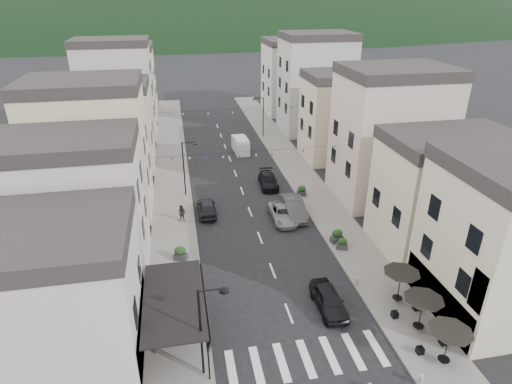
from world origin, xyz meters
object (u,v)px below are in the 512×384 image
(pedestrian_b, at_px, (182,213))
(parked_car_e, at_px, (207,208))
(parked_car_b, at_px, (294,208))
(pedestrian_a, at_px, (186,295))
(parked_car_d, at_px, (268,180))
(parked_car_a, at_px, (329,300))
(delivery_van, at_px, (241,145))
(parked_car_c, at_px, (283,214))

(pedestrian_b, bearing_deg, parked_car_e, 55.91)
(parked_car_b, distance_m, pedestrian_a, 15.71)
(parked_car_d, bearing_deg, pedestrian_b, -141.99)
(parked_car_a, bearing_deg, pedestrian_a, 166.87)
(delivery_van, bearing_deg, parked_car_a, -90.68)
(parked_car_e, distance_m, delivery_van, 18.03)
(parked_car_e, height_order, delivery_van, delivery_van)
(parked_car_e, xyz_separation_m, pedestrian_b, (-2.42, -1.21, 0.23))
(parked_car_d, relative_size, pedestrian_b, 2.81)
(parked_car_b, bearing_deg, delivery_van, 98.49)
(parked_car_a, xyz_separation_m, parked_car_c, (0.00, 12.80, -0.06))
(parked_car_c, distance_m, pedestrian_b, 9.54)
(parked_car_b, bearing_deg, pedestrian_b, 178.29)
(pedestrian_b, bearing_deg, parked_car_b, 25.92)
(parked_car_a, distance_m, parked_car_c, 12.80)
(parked_car_c, xyz_separation_m, parked_car_e, (-7.03, 2.52, 0.05))
(parked_car_c, height_order, pedestrian_b, pedestrian_b)
(parked_car_d, height_order, pedestrian_b, pedestrian_b)
(delivery_van, bearing_deg, parked_car_d, -86.12)
(parked_car_c, relative_size, pedestrian_b, 2.91)
(parked_car_c, xyz_separation_m, pedestrian_a, (-9.60, -10.72, 0.28))
(parked_car_c, bearing_deg, pedestrian_b, 172.20)
(parked_car_b, distance_m, delivery_van, 18.97)
(parked_car_c, distance_m, parked_car_e, 7.47)
(parked_car_e, xyz_separation_m, delivery_van, (6.03, 16.99, 0.30))
(parked_car_b, height_order, pedestrian_b, pedestrian_b)
(parked_car_c, relative_size, parked_car_e, 1.15)
(parked_car_d, bearing_deg, parked_car_e, -139.74)
(parked_car_c, bearing_deg, pedestrian_a, -131.74)
(parked_car_b, xyz_separation_m, parked_car_d, (-0.93, 7.23, -0.17))
(parked_car_e, distance_m, pedestrian_a, 13.49)
(parked_car_d, distance_m, pedestrian_a, 21.08)
(delivery_van, bearing_deg, pedestrian_a, -108.34)
(parked_car_b, bearing_deg, parked_car_a, -93.39)
(parked_car_b, bearing_deg, parked_car_e, 169.08)
(parked_car_d, height_order, delivery_van, delivery_van)
(parked_car_b, xyz_separation_m, pedestrian_b, (-10.67, 0.65, 0.10))
(parked_car_a, height_order, pedestrian_a, pedestrian_a)
(parked_car_a, xyz_separation_m, parked_car_b, (1.22, 13.46, 0.12))
(parked_car_a, bearing_deg, parked_car_c, 89.11)
(parked_car_a, height_order, delivery_van, delivery_van)
(parked_car_c, bearing_deg, parked_car_b, 28.63)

